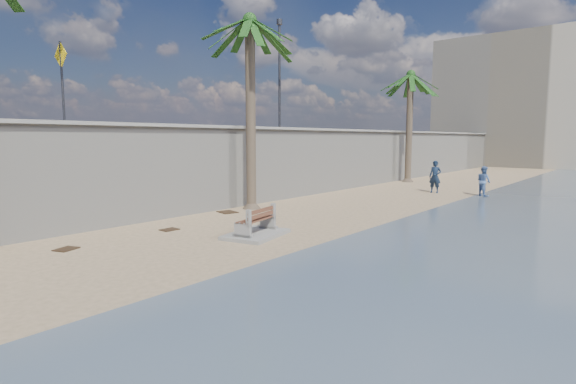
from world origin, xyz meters
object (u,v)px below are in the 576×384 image
Objects in this scene: bench_far at (256,224)px; palm_back at (411,76)px; palm_mid at (250,23)px; person_a at (435,174)px; person_b at (484,179)px.

bench_far is 0.28× the size of palm_back.
palm_back is at bearing 89.63° from palm_mid.
bench_far is 14.70m from person_a.
palm_mid is at bearing -114.41° from person_a.
bench_far is at bearing -94.01° from person_a.
palm_mid reaches higher than person_a.
palm_mid reaches higher than palm_back.
palm_back is (0.10, 15.85, -0.53)m from palm_mid.
person_b is at bearing 80.05° from bench_far.
person_b is at bearing 1.41° from person_a.
person_a reaches higher than person_b.
palm_mid is (-3.98, 3.96, 7.48)m from bench_far.
palm_back is 4.71× the size of person_b.
palm_mid is 13.34m from person_a.
person_b is at bearing 58.96° from palm_mid.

